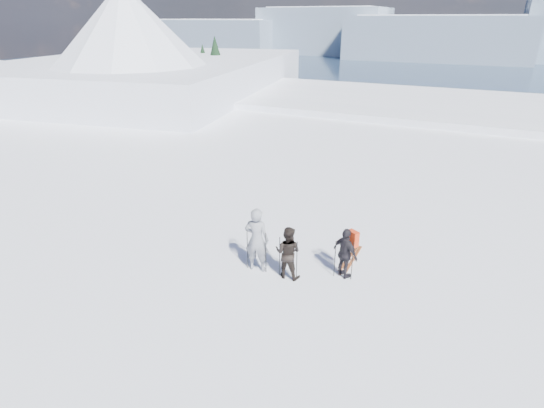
# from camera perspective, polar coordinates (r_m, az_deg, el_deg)

# --- Properties ---
(lake_basin) EXTENTS (820.00, 820.00, 71.62)m
(lake_basin) POSITION_cam_1_polar(r_m,az_deg,el_deg) (39.95, 20.17, 2.85)
(lake_basin) COLOR white
(lake_basin) RESTS_ON ground
(far_mountain_range) EXTENTS (770.00, 110.00, 53.00)m
(far_mountain_range) POSITION_cam_1_polar(r_m,az_deg,el_deg) (463.35, 30.60, 19.04)
(far_mountain_range) COLOR slate
(far_mountain_range) RESTS_ON ground
(near_ridge) EXTENTS (31.37, 35.68, 25.62)m
(near_ridge) POSITION_cam_1_polar(r_m,az_deg,el_deg) (48.22, -12.87, 10.92)
(near_ridge) COLOR white
(near_ridge) RESTS_ON ground
(skier_grey) EXTENTS (0.78, 0.57, 1.96)m
(skier_grey) POSITION_cam_1_polar(r_m,az_deg,el_deg) (12.17, -2.07, -4.81)
(skier_grey) COLOR gray
(skier_grey) RESTS_ON ground
(skier_dark) EXTENTS (0.78, 0.62, 1.56)m
(skier_dark) POSITION_cam_1_polar(r_m,az_deg,el_deg) (11.94, 2.13, -6.52)
(skier_dark) COLOR black
(skier_dark) RESTS_ON ground
(skier_pack) EXTENTS (0.95, 0.76, 1.52)m
(skier_pack) POSITION_cam_1_polar(r_m,az_deg,el_deg) (12.10, 9.83, -6.57)
(skier_pack) COLOR black
(skier_pack) RESTS_ON ground
(backpack) EXTENTS (0.37, 0.32, 0.44)m
(backpack) POSITION_cam_1_polar(r_m,az_deg,el_deg) (11.81, 11.03, -2.09)
(backpack) COLOR red
(backpack) RESTS_ON skier_pack
(ski_poles) EXTENTS (2.95, 0.74, 1.28)m
(ski_poles) POSITION_cam_1_polar(r_m,az_deg,el_deg) (12.09, 3.02, -7.04)
(ski_poles) COLOR black
(ski_poles) RESTS_ON ground
(skis_loose) EXTENTS (0.29, 1.70, 0.03)m
(skis_loose) POSITION_cam_1_polar(r_m,az_deg,el_deg) (13.37, 10.59, -7.19)
(skis_loose) COLOR black
(skis_loose) RESTS_ON ground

